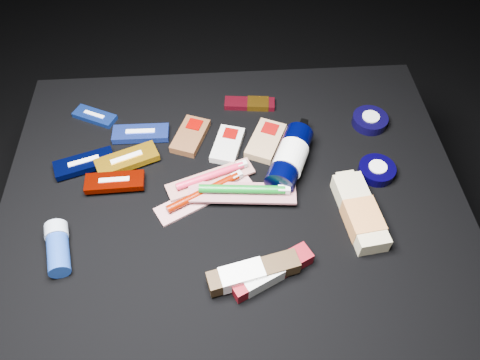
{
  "coord_description": "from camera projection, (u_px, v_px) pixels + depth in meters",
  "views": [
    {
      "loc": [
        -0.02,
        -0.6,
        1.2
      ],
      "look_at": [
        0.01,
        0.01,
        0.42
      ],
      "focal_mm": 35.0,
      "sensor_mm": 36.0,
      "label": 1
    }
  ],
  "objects": [
    {
      "name": "luna_bar_4",
      "position": [
        115.0,
        182.0,
        0.99
      ],
      "size": [
        0.13,
        0.05,
        0.02
      ],
      "rotation": [
        0.0,
        0.0,
        0.03
      ],
      "color": "#700C00",
      "rests_on": "cloth_table"
    },
    {
      "name": "toothbrush_pack_2",
      "position": [
        244.0,
        191.0,
        0.97
      ],
      "size": [
        0.23,
        0.07,
        0.03
      ],
      "rotation": [
        0.0,
        0.0,
        -0.09
      ],
      "color": "#ABA4A1",
      "rests_on": "cloth_table"
    },
    {
      "name": "cream_tin_upper",
      "position": [
        370.0,
        120.0,
        1.11
      ],
      "size": [
        0.08,
        0.08,
        0.03
      ],
      "rotation": [
        0.0,
        0.0,
        0.4
      ],
      "color": "black",
      "rests_on": "cloth_table"
    },
    {
      "name": "clif_bar_0",
      "position": [
        191.0,
        134.0,
        1.09
      ],
      "size": [
        0.1,
        0.13,
        0.02
      ],
      "rotation": [
        0.0,
        0.0,
        -0.37
      ],
      "color": "brown",
      "rests_on": "cloth_table"
    },
    {
      "name": "luna_bar_0",
      "position": [
        95.0,
        116.0,
        1.13
      ],
      "size": [
        0.11,
        0.08,
        0.01
      ],
      "rotation": [
        0.0,
        0.0,
        -0.46
      ],
      "color": "#1739A7",
      "rests_on": "cloth_table"
    },
    {
      "name": "toothbrush_pack_1",
      "position": [
        212.0,
        177.0,
        1.0
      ],
      "size": [
        0.2,
        0.11,
        0.02
      ],
      "rotation": [
        0.0,
        0.0,
        0.35
      ],
      "color": "#B7ADA9",
      "rests_on": "cloth_table"
    },
    {
      "name": "toothbrush_pack_0",
      "position": [
        205.0,
        193.0,
        0.98
      ],
      "size": [
        0.21,
        0.14,
        0.02
      ],
      "rotation": [
        0.0,
        0.0,
        0.49
      ],
      "color": "silver",
      "rests_on": "cloth_table"
    },
    {
      "name": "deodorant_stick",
      "position": [
        58.0,
        247.0,
        0.89
      ],
      "size": [
        0.07,
        0.11,
        0.04
      ],
      "rotation": [
        0.0,
        0.0,
        0.23
      ],
      "color": "navy",
      "rests_on": "cloth_table"
    },
    {
      "name": "power_bar",
      "position": [
        252.0,
        104.0,
        1.16
      ],
      "size": [
        0.13,
        0.05,
        0.02
      ],
      "rotation": [
        0.0,
        0.0,
        -0.11
      ],
      "color": "maroon",
      "rests_on": "cloth_table"
    },
    {
      "name": "toothpaste_carton_green",
      "position": [
        249.0,
        274.0,
        0.86
      ],
      "size": [
        0.18,
        0.08,
        0.03
      ],
      "rotation": [
        0.0,
        0.0,
        0.23
      ],
      "color": "#342311",
      "rests_on": "cloth_table"
    },
    {
      "name": "ground",
      "position": [
        235.0,
        275.0,
        1.32
      ],
      "size": [
        3.0,
        3.0,
        0.0
      ],
      "primitive_type": "plane",
      "color": "black",
      "rests_on": "ground"
    },
    {
      "name": "luna_bar_1",
      "position": [
        141.0,
        133.0,
        1.09
      ],
      "size": [
        0.13,
        0.05,
        0.02
      ],
      "rotation": [
        0.0,
        0.0,
        -0.01
      ],
      "color": "#233DB7",
      "rests_on": "cloth_table"
    },
    {
      "name": "cloth_table",
      "position": [
        234.0,
        238.0,
        1.16
      ],
      "size": [
        0.98,
        0.78,
        0.4
      ],
      "primitive_type": "cube",
      "color": "black",
      "rests_on": "ground"
    },
    {
      "name": "clif_bar_2",
      "position": [
        266.0,
        139.0,
        1.08
      ],
      "size": [
        0.11,
        0.13,
        0.02
      ],
      "rotation": [
        0.0,
        0.0,
        -0.43
      ],
      "color": "#A07C56",
      "rests_on": "cloth_table"
    },
    {
      "name": "toothpaste_carton_red",
      "position": [
        268.0,
        274.0,
        0.86
      ],
      "size": [
        0.16,
        0.11,
        0.03
      ],
      "rotation": [
        0.0,
        0.0,
        0.46
      ],
      "color": "maroon",
      "rests_on": "cloth_table"
    },
    {
      "name": "bodywash_bottle",
      "position": [
        360.0,
        213.0,
        0.94
      ],
      "size": [
        0.08,
        0.19,
        0.04
      ],
      "rotation": [
        0.0,
        0.0,
        0.13
      ],
      "color": "#C9BB90",
      "rests_on": "cloth_table"
    },
    {
      "name": "cream_tin_lower",
      "position": [
        377.0,
        170.0,
        1.02
      ],
      "size": [
        0.08,
        0.08,
        0.02
      ],
      "rotation": [
        0.0,
        0.0,
        0.0
      ],
      "color": "black",
      "rests_on": "cloth_table"
    },
    {
      "name": "lotion_bottle",
      "position": [
        290.0,
        158.0,
        1.01
      ],
      "size": [
        0.12,
        0.21,
        0.07
      ],
      "rotation": [
        0.0,
        0.0,
        -0.42
      ],
      "color": "black",
      "rests_on": "cloth_table"
    },
    {
      "name": "luna_bar_3",
      "position": [
        127.0,
        160.0,
        1.03
      ],
      "size": [
        0.15,
        0.1,
        0.02
      ],
      "rotation": [
        0.0,
        0.0,
        0.38
      ],
      "color": "orange",
      "rests_on": "cloth_table"
    },
    {
      "name": "luna_bar_2",
      "position": [
        84.0,
        163.0,
        1.03
      ],
      "size": [
        0.14,
        0.09,
        0.02
      ],
      "rotation": [
        0.0,
        0.0,
        0.32
      ],
      "color": "black",
      "rests_on": "cloth_table"
    },
    {
      "name": "clif_bar_1",
      "position": [
        228.0,
        144.0,
        1.07
      ],
      "size": [
        0.09,
        0.12,
        0.02
      ],
      "rotation": [
        0.0,
        0.0,
        -0.3
      ],
      "color": "silver",
      "rests_on": "cloth_table"
    }
  ]
}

